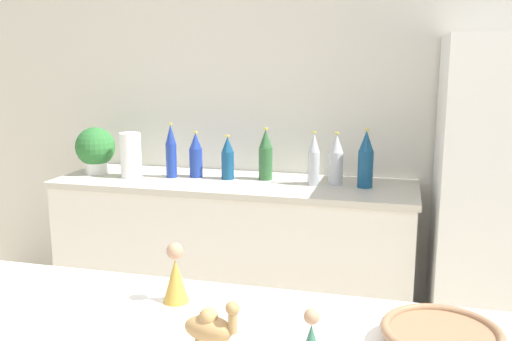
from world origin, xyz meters
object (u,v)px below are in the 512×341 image
(potted_plant, at_px, (95,149))
(back_bottle_1, at_px, (228,158))
(camel_figurine, at_px, (211,327))
(wise_man_figurine_blue, at_px, (311,341))
(wise_man_figurine_crimson, at_px, (176,277))
(back_bottle_4, at_px, (314,160))
(fruit_bowl, at_px, (442,337))
(back_bottle_0, at_px, (196,155))
(back_bottle_5, at_px, (171,151))
(back_bottle_3, at_px, (336,160))
(back_bottle_6, at_px, (266,155))
(back_bottle_2, at_px, (366,160))
(paper_towel_roll, at_px, (131,155))

(potted_plant, relative_size, back_bottle_1, 1.10)
(camel_figurine, height_order, wise_man_figurine_blue, camel_figurine)
(camel_figurine, xyz_separation_m, wise_man_figurine_crimson, (-0.19, 0.27, -0.02))
(potted_plant, xyz_separation_m, back_bottle_4, (1.32, 0.01, -0.01))
(back_bottle_1, bearing_deg, camel_figurine, -73.64)
(back_bottle_4, bearing_deg, fruit_bowl, -73.51)
(back_bottle_0, height_order, wise_man_figurine_blue, back_bottle_0)
(potted_plant, bearing_deg, back_bottle_4, 0.46)
(back_bottle_0, relative_size, back_bottle_5, 0.84)
(back_bottle_0, height_order, back_bottle_3, back_bottle_3)
(back_bottle_4, distance_m, camel_figurine, 2.08)
(fruit_bowl, bearing_deg, back_bottle_0, 123.15)
(back_bottle_0, height_order, fruit_bowl, back_bottle_0)
(back_bottle_6, bearing_deg, back_bottle_3, -4.47)
(fruit_bowl, distance_m, wise_man_figurine_blue, 0.29)
(potted_plant, distance_m, wise_man_figurine_blue, 2.58)
(back_bottle_1, distance_m, back_bottle_2, 0.78)
(back_bottle_0, distance_m, back_bottle_5, 0.14)
(back_bottle_3, bearing_deg, wise_man_figurine_crimson, -95.80)
(paper_towel_roll, relative_size, back_bottle_5, 0.81)
(back_bottle_3, relative_size, back_bottle_5, 0.91)
(back_bottle_4, bearing_deg, back_bottle_5, -179.73)
(paper_towel_roll, relative_size, back_bottle_1, 1.02)
(fruit_bowl, height_order, camel_figurine, camel_figurine)
(back_bottle_1, distance_m, wise_man_figurine_blue, 2.20)
(back_bottle_2, xyz_separation_m, back_bottle_3, (-0.16, 0.03, -0.01))
(back_bottle_4, xyz_separation_m, fruit_bowl, (0.56, -1.89, -0.02))
(wise_man_figurine_blue, xyz_separation_m, wise_man_figurine_crimson, (-0.37, 0.21, 0.01))
(potted_plant, xyz_separation_m, back_bottle_5, (0.49, 0.01, 0.00))
(back_bottle_1, distance_m, back_bottle_4, 0.50)
(back_bottle_2, distance_m, back_bottle_3, 0.16)
(potted_plant, relative_size, paper_towel_roll, 1.08)
(wise_man_figurine_blue, bearing_deg, potted_plant, 129.02)
(fruit_bowl, relative_size, wise_man_figurine_crimson, 1.65)
(back_bottle_3, distance_m, back_bottle_6, 0.41)
(camel_figurine, bearing_deg, back_bottle_1, 106.36)
(potted_plant, height_order, back_bottle_2, back_bottle_2)
(back_bottle_3, bearing_deg, camel_figurine, -90.07)
(back_bottle_4, xyz_separation_m, wise_man_figurine_blue, (0.30, -2.02, 0.00))
(paper_towel_roll, relative_size, wise_man_figurine_blue, 2.19)
(back_bottle_6, bearing_deg, camel_figurine, -79.35)
(back_bottle_1, xyz_separation_m, back_bottle_6, (0.21, 0.04, 0.02))
(back_bottle_5, bearing_deg, back_bottle_1, 6.37)
(back_bottle_1, xyz_separation_m, back_bottle_2, (0.78, -0.02, 0.03))
(paper_towel_roll, distance_m, back_bottle_1, 0.57)
(potted_plant, bearing_deg, wise_man_figurine_blue, -50.98)
(back_bottle_1, bearing_deg, wise_man_figurine_crimson, -76.73)
(back_bottle_6, bearing_deg, wise_man_figurine_blue, -74.18)
(potted_plant, distance_m, back_bottle_0, 0.62)
(back_bottle_2, height_order, back_bottle_3, back_bottle_2)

